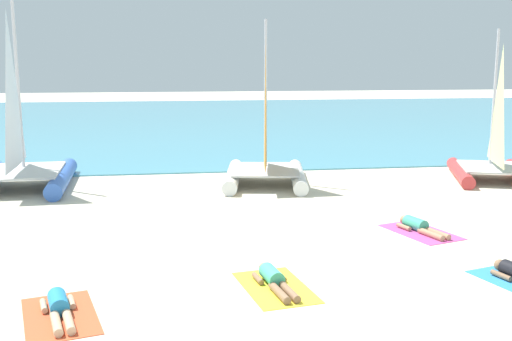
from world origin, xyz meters
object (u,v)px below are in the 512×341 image
towel_leftmost (60,316)px  towel_center_left (275,287)px  sailboat_white (265,160)px  sunbather_center_right (419,226)px  towel_center_right (421,232)px  sailboat_red (493,159)px  sunbather_center_left (274,279)px  sailboat_blue (20,160)px  sunbather_leftmost (59,307)px

towel_leftmost → towel_center_left: size_ratio=1.00×
sailboat_white → sunbather_center_right: 6.75m
sailboat_white → towel_center_right: 6.83m
sailboat_red → sunbather_center_right: bearing=-112.7°
sailboat_white → towel_leftmost: bearing=-107.0°
towel_leftmost → towel_center_right: same height
sunbather_center_left → sunbather_center_right: 5.04m
sailboat_red → sailboat_white: sailboat_white is taller
sailboat_blue → sunbather_leftmost: sailboat_blue is taller
sunbather_center_left → sailboat_blue: bearing=114.5°
sailboat_blue → towel_leftmost: 10.82m
sunbather_center_right → towel_center_right: bearing=-90.0°
towel_center_right → sunbather_center_right: sunbather_center_right is taller
sailboat_red → towel_center_right: bearing=-112.3°
sailboat_white → towel_center_left: bearing=-88.7°
sunbather_center_left → towel_center_right: 5.02m
towel_center_right → sunbather_center_left: bearing=-144.0°
sailboat_blue → towel_leftmost: (2.86, -10.40, -0.92)m
sailboat_white → towel_center_left: sailboat_white is taller
sailboat_blue → towel_center_right: bearing=-35.1°
towel_center_left → sailboat_blue: bearing=123.8°
sailboat_white → sunbather_leftmost: bearing=-107.3°
sailboat_white → sunbather_leftmost: 11.08m
sunbather_center_left → sailboat_red: bearing=34.2°
towel_leftmost → sailboat_red: bearing=36.6°
towel_leftmost → sunbather_leftmost: 0.14m
sailboat_blue → towel_center_left: (6.49, -9.68, -0.92)m
sailboat_blue → towel_leftmost: size_ratio=3.25×
sailboat_blue → sunbather_center_right: (10.53, -6.60, -0.79)m
towel_center_right → sailboat_red: bearing=48.7°
sailboat_red → towel_center_left: 12.57m
sailboat_red → sailboat_white: 7.74m
sailboat_blue → towel_leftmost: sailboat_blue is taller
sailboat_white → sunbather_center_right: (2.71, -6.15, -0.67)m
sailboat_white → sunbather_center_right: sailboat_white is taller
towel_leftmost → sunbather_center_left: (3.62, 0.78, 0.13)m
towel_center_left → sunbather_center_right: (4.03, 3.08, 0.13)m
sailboat_blue → sailboat_red: (15.54, -0.98, -0.17)m
sailboat_blue → sunbather_leftmost: bearing=-77.4°
sailboat_red → towel_leftmost: (-12.67, -9.41, -0.75)m
sailboat_blue → towel_leftmost: bearing=-77.4°
sunbather_center_right → towel_center_left: bearing=-159.8°
sailboat_white → sailboat_blue: bearing=-173.9°
sailboat_blue → towel_center_left: sailboat_blue is taller
towel_leftmost → sunbather_leftmost: size_ratio=1.22×
sailboat_red → sunbather_center_left: sailboat_red is taller
sailboat_white → sunbather_leftmost: (-4.97, -9.88, -0.67)m
sunbather_center_right → sunbather_leftmost: bearing=-171.3°
towel_center_right → towel_center_left: bearing=-143.4°
sailboat_red → towel_center_left: (-9.04, -8.70, -0.75)m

